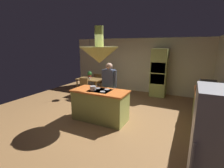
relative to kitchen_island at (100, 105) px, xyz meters
The scene contains 18 objects.
ground 0.51m from the kitchen_island, 90.00° to the left, with size 8.16×8.16×0.00m, color #9E7042.
wall_back 3.74m from the kitchen_island, 90.00° to the left, with size 6.80×0.10×2.55m, color beige.
kitchen_island is the anchor object (origin of this frame).
counter_run_right 2.95m from the kitchen_island, 15.72° to the left, with size 0.73×2.30×0.93m.
oven_tower 3.47m from the kitchen_island, 71.26° to the left, with size 0.66×0.62×2.09m.
refrigerator 3.30m from the kitchen_island, 31.27° to the right, with size 0.72×0.74×1.71m.
dining_table 2.71m from the kitchen_island, 128.99° to the left, with size 1.12×0.88×0.76m.
person_at_island 0.83m from the kitchen_island, 93.30° to the left, with size 0.53×0.22×1.67m.
range_hood 1.51m from the kitchen_island, ahead, with size 1.10×1.10×1.00m.
pendant_light_over_table 3.04m from the kitchen_island, 128.99° to the left, with size 0.32×0.32×0.82m.
chair_facing_island 2.23m from the kitchen_island, 139.78° to the left, with size 0.40×0.40×0.87m.
chair_by_back_wall 3.24m from the kitchen_island, 121.61° to the left, with size 0.40×0.40×0.87m.
potted_plant_on_table 2.86m from the kitchen_island, 129.92° to the left, with size 0.20×0.20×0.30m.
cup_on_table 2.50m from the kitchen_island, 130.75° to the left, with size 0.07×0.07×0.09m, color white.
canister_flour 2.90m from the kitchen_island, ahead, with size 0.11×0.11×0.19m, color #E0B78C.
canister_sugar 2.92m from the kitchen_island, ahead, with size 0.14×0.14×0.18m, color silver.
microwave_on_counter 3.26m from the kitchen_island, 27.50° to the left, with size 0.46×0.36×0.28m, color #232326.
cooking_pot_on_cooktop 0.58m from the kitchen_island, 140.91° to the right, with size 0.18×0.18×0.12m, color #B2B2B7.
Camera 1 is at (2.33, -4.17, 2.21)m, focal length 26.01 mm.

